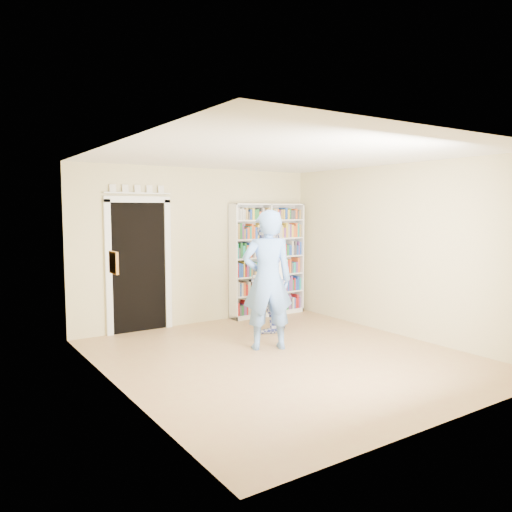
# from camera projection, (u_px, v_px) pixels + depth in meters

# --- Properties ---
(floor) EXTENTS (5.00, 5.00, 0.00)m
(floor) POSITION_uv_depth(u_px,v_px,m) (284.00, 357.00, 6.74)
(floor) COLOR #AA7852
(floor) RESTS_ON ground
(ceiling) EXTENTS (5.00, 5.00, 0.00)m
(ceiling) POSITION_uv_depth(u_px,v_px,m) (285.00, 155.00, 6.49)
(ceiling) COLOR white
(ceiling) RESTS_ON wall_back
(wall_back) EXTENTS (4.50, 0.00, 4.50)m
(wall_back) POSITION_uv_depth(u_px,v_px,m) (199.00, 246.00, 8.69)
(wall_back) COLOR beige
(wall_back) RESTS_ON floor
(wall_left) EXTENTS (0.00, 5.00, 5.00)m
(wall_left) POSITION_uv_depth(u_px,v_px,m) (118.00, 269.00, 5.37)
(wall_left) COLOR beige
(wall_left) RESTS_ON floor
(wall_right) EXTENTS (0.00, 5.00, 5.00)m
(wall_right) POSITION_uv_depth(u_px,v_px,m) (399.00, 250.00, 7.85)
(wall_right) COLOR beige
(wall_right) RESTS_ON floor
(bookshelf) EXTENTS (1.52, 0.29, 2.10)m
(bookshelf) POSITION_uv_depth(u_px,v_px,m) (267.00, 259.00, 9.33)
(bookshelf) COLOR white
(bookshelf) RESTS_ON floor
(doorway) EXTENTS (1.10, 0.08, 2.43)m
(doorway) POSITION_uv_depth(u_px,v_px,m) (139.00, 260.00, 8.08)
(doorway) COLOR black
(doorway) RESTS_ON floor
(wall_art) EXTENTS (0.03, 0.25, 0.25)m
(wall_art) POSITION_uv_depth(u_px,v_px,m) (114.00, 263.00, 5.55)
(wall_art) COLOR brown
(wall_art) RESTS_ON wall_left
(man_blue) EXTENTS (0.85, 0.71, 1.98)m
(man_blue) POSITION_uv_depth(u_px,v_px,m) (267.00, 280.00, 7.07)
(man_blue) COLOR #6493E0
(man_blue) RESTS_ON floor
(man_plaid) EXTENTS (1.07, 1.01, 1.75)m
(man_plaid) POSITION_uv_depth(u_px,v_px,m) (266.00, 278.00, 8.08)
(man_plaid) COLOR #324099
(man_plaid) RESTS_ON floor
(paper_sheet) EXTENTS (0.22, 0.01, 0.31)m
(paper_sheet) POSITION_uv_depth(u_px,v_px,m) (282.00, 270.00, 7.91)
(paper_sheet) COLOR white
(paper_sheet) RESTS_ON man_plaid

